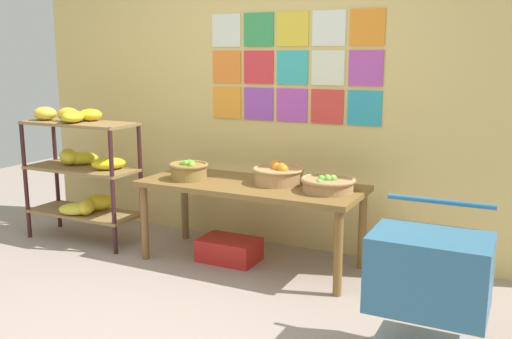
{
  "coord_description": "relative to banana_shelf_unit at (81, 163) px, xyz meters",
  "views": [
    {
      "loc": [
        1.97,
        -2.35,
        1.58
      ],
      "look_at": [
        0.17,
        1.25,
        0.77
      ],
      "focal_mm": 39.69,
      "sensor_mm": 36.0,
      "label": 1
    }
  ],
  "objects": [
    {
      "name": "ground",
      "position": [
        1.52,
        -1.26,
        -0.68
      ],
      "size": [
        9.78,
        9.78,
        0.0
      ],
      "primitive_type": "plane",
      "color": "gray"
    },
    {
      "name": "banana_shelf_unit",
      "position": [
        0.0,
        0.0,
        0.0
      ],
      "size": [
        1.01,
        0.51,
        1.16
      ],
      "color": "#3B1B1E",
      "rests_on": "ground"
    },
    {
      "name": "fruit_basket_right",
      "position": [
        1.08,
        0.03,
        0.03
      ],
      "size": [
        0.31,
        0.31,
        0.15
      ],
      "color": "olive",
      "rests_on": "display_table"
    },
    {
      "name": "fruit_basket_left",
      "position": [
        1.78,
        0.2,
        0.03
      ],
      "size": [
        0.39,
        0.39,
        0.17
      ],
      "color": "tan",
      "rests_on": "display_table"
    },
    {
      "name": "display_table",
      "position": [
        1.59,
        0.12,
        -0.11
      ],
      "size": [
        1.71,
        0.69,
        0.64
      ],
      "color": "brown",
      "rests_on": "ground"
    },
    {
      "name": "produce_crate_under_table",
      "position": [
        1.41,
        0.09,
        -0.59
      ],
      "size": [
        0.46,
        0.31,
        0.18
      ],
      "primitive_type": "cube",
      "color": "red",
      "rests_on": "ground"
    },
    {
      "name": "back_wall_with_art",
      "position": [
        1.52,
        0.66,
        0.69
      ],
      "size": [
        4.74,
        0.07,
        2.74
      ],
      "color": "#DEC172",
      "rests_on": "ground"
    },
    {
      "name": "shopping_cart",
      "position": [
        3.06,
        -0.78,
        -0.21
      ],
      "size": [
        0.59,
        0.45,
        0.83
      ],
      "rotation": [
        0.0,
        0.0,
        0.13
      ],
      "color": "black",
      "rests_on": "ground"
    },
    {
      "name": "fruit_basket_back_right",
      "position": [
        2.2,
        0.13,
        0.01
      ],
      "size": [
        0.39,
        0.39,
        0.12
      ],
      "color": "#AC8051",
      "rests_on": "display_table"
    }
  ]
}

